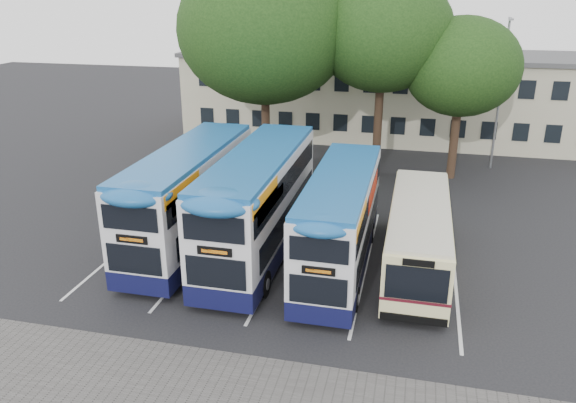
{
  "coord_description": "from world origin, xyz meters",
  "views": [
    {
      "loc": [
        1.34,
        -15.82,
        10.63
      ],
      "look_at": [
        -3.57,
        5.0,
        2.46
      ],
      "focal_mm": 35.0,
      "sensor_mm": 36.0,
      "label": 1
    }
  ],
  "objects_px": {
    "tree_left": "(264,29)",
    "bus_single": "(419,232)",
    "bus_dd_mid": "(259,199)",
    "bus_dd_right": "(340,218)",
    "tree_right": "(462,67)",
    "bus_dd_left": "(190,193)",
    "lamp_post": "(501,87)",
    "tree_mid": "(383,33)"
  },
  "relations": [
    {
      "from": "lamp_post",
      "to": "bus_dd_left",
      "type": "bearing_deg",
      "value": -133.6
    },
    {
      "from": "tree_left",
      "to": "bus_single",
      "type": "distance_m",
      "value": 16.21
    },
    {
      "from": "lamp_post",
      "to": "tree_mid",
      "type": "height_order",
      "value": "tree_mid"
    },
    {
      "from": "tree_mid",
      "to": "bus_dd_left",
      "type": "height_order",
      "value": "tree_mid"
    },
    {
      "from": "tree_left",
      "to": "bus_dd_left",
      "type": "bearing_deg",
      "value": -91.48
    },
    {
      "from": "bus_dd_left",
      "to": "bus_single",
      "type": "xyz_separation_m",
      "value": [
        9.69,
        -0.06,
        -0.82
      ]
    },
    {
      "from": "bus_dd_mid",
      "to": "bus_dd_left",
      "type": "bearing_deg",
      "value": 175.93
    },
    {
      "from": "tree_mid",
      "to": "bus_single",
      "type": "height_order",
      "value": "tree_mid"
    },
    {
      "from": "bus_dd_left",
      "to": "bus_dd_right",
      "type": "distance_m",
      "value": 6.7
    },
    {
      "from": "tree_mid",
      "to": "bus_dd_right",
      "type": "distance_m",
      "value": 14.53
    },
    {
      "from": "bus_dd_left",
      "to": "bus_single",
      "type": "height_order",
      "value": "bus_dd_left"
    },
    {
      "from": "lamp_post",
      "to": "bus_dd_mid",
      "type": "height_order",
      "value": "lamp_post"
    },
    {
      "from": "lamp_post",
      "to": "tree_mid",
      "type": "distance_m",
      "value": 8.02
    },
    {
      "from": "lamp_post",
      "to": "tree_left",
      "type": "relative_size",
      "value": 0.72
    },
    {
      "from": "tree_mid",
      "to": "tree_right",
      "type": "xyz_separation_m",
      "value": [
        4.48,
        -0.22,
        -1.75
      ]
    },
    {
      "from": "bus_dd_mid",
      "to": "lamp_post",
      "type": "bearing_deg",
      "value": 54.04
    },
    {
      "from": "tree_right",
      "to": "lamp_post",
      "type": "bearing_deg",
      "value": 44.94
    },
    {
      "from": "lamp_post",
      "to": "bus_dd_left",
      "type": "relative_size",
      "value": 0.88
    },
    {
      "from": "tree_mid",
      "to": "bus_single",
      "type": "bearing_deg",
      "value": -77.64
    },
    {
      "from": "bus_single",
      "to": "lamp_post",
      "type": "bearing_deg",
      "value": 73.8
    },
    {
      "from": "bus_dd_left",
      "to": "bus_dd_right",
      "type": "bearing_deg",
      "value": -7.13
    },
    {
      "from": "bus_dd_left",
      "to": "bus_dd_mid",
      "type": "bearing_deg",
      "value": -4.07
    },
    {
      "from": "tree_right",
      "to": "bus_single",
      "type": "bearing_deg",
      "value": -98.17
    },
    {
      "from": "tree_right",
      "to": "bus_dd_left",
      "type": "bearing_deg",
      "value": -133.29
    },
    {
      "from": "tree_left",
      "to": "bus_single",
      "type": "relative_size",
      "value": 1.38
    },
    {
      "from": "tree_left",
      "to": "bus_dd_left",
      "type": "relative_size",
      "value": 1.23
    },
    {
      "from": "bus_dd_right",
      "to": "bus_single",
      "type": "distance_m",
      "value": 3.21
    },
    {
      "from": "tree_left",
      "to": "bus_dd_left",
      "type": "distance_m",
      "value": 12.75
    },
    {
      "from": "tree_left",
      "to": "bus_dd_right",
      "type": "relative_size",
      "value": 1.34
    },
    {
      "from": "bus_dd_mid",
      "to": "bus_dd_right",
      "type": "distance_m",
      "value": 3.54
    },
    {
      "from": "tree_mid",
      "to": "bus_dd_left",
      "type": "relative_size",
      "value": 1.13
    },
    {
      "from": "tree_right",
      "to": "bus_dd_right",
      "type": "xyz_separation_m",
      "value": [
        -4.8,
        -12.98,
        -4.32
      ]
    },
    {
      "from": "tree_right",
      "to": "bus_dd_mid",
      "type": "relative_size",
      "value": 0.88
    },
    {
      "from": "lamp_post",
      "to": "tree_mid",
      "type": "bearing_deg",
      "value": -161.78
    },
    {
      "from": "bus_single",
      "to": "tree_left",
      "type": "bearing_deg",
      "value": 129.78
    },
    {
      "from": "tree_mid",
      "to": "lamp_post",
      "type": "bearing_deg",
      "value": 18.22
    },
    {
      "from": "tree_left",
      "to": "tree_right",
      "type": "xyz_separation_m",
      "value": [
        11.15,
        0.92,
        -1.9
      ]
    },
    {
      "from": "bus_single",
      "to": "bus_dd_mid",
      "type": "bearing_deg",
      "value": -178.59
    },
    {
      "from": "tree_left",
      "to": "bus_dd_right",
      "type": "bearing_deg",
      "value": -62.22
    },
    {
      "from": "tree_right",
      "to": "bus_single",
      "type": "distance_m",
      "value": 13.29
    },
    {
      "from": "tree_mid",
      "to": "bus_dd_right",
      "type": "bearing_deg",
      "value": -91.42
    },
    {
      "from": "tree_left",
      "to": "bus_single",
      "type": "bearing_deg",
      "value": -50.22
    }
  ]
}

